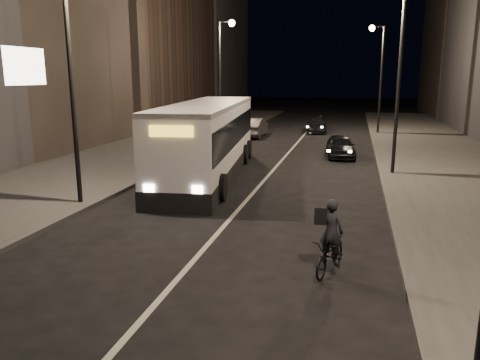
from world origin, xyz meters
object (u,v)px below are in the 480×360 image
Objects in this scene: streetlight_left_near at (76,51)px; car_near at (340,146)px; streetlight_right_mid at (394,57)px; streetlight_right_far at (378,65)px; streetlight_left_far at (223,64)px; car_far at (317,125)px; city_bus at (208,137)px; car_mid at (254,127)px; cyclist_on_bicycle at (331,248)px.

streetlight_left_near is 15.88m from car_near.
streetlight_right_mid is at bearing 36.88° from streetlight_left_near.
streetlight_left_far is at bearing -150.64° from streetlight_right_far.
streetlight_right_mid is 14.62m from streetlight_left_far.
city_bus is at bearing -105.95° from car_far.
streetlight_right_far is 1.00× the size of streetlight_left_far.
streetlight_left_near is at bearing -143.12° from streetlight_right_mid.
car_near reaches higher than car_far.
streetlight_left_far reaches higher than car_far.
car_mid is (-8.93, -3.74, -4.64)m from streetlight_right_far.
streetlight_left_near is 0.64× the size of city_bus.
car_mid is (1.73, 20.26, -4.64)m from streetlight_left_near.
car_far is at bearing 45.75° from streetlight_left_far.
streetlight_right_far is 26.26m from streetlight_left_near.
city_bus is 11.61m from cyclist_on_bicycle.
city_bus reaches higher than car_mid.
city_bus is at bearing -166.14° from streetlight_right_mid.
car_far is at bearing 176.29° from streetlight_right_far.
cyclist_on_bicycle is (8.71, -21.81, -4.74)m from streetlight_left_far.
cyclist_on_bicycle is (8.71, -3.81, -4.74)m from streetlight_left_near.
car_far is (-4.53, 0.29, -4.79)m from streetlight_right_far.
streetlight_left_far reaches higher than city_bus.
car_near is (-2.26, -11.38, -4.73)m from streetlight_right_far.
streetlight_left_far is 2.06× the size of car_far.
streetlight_left_near is 18.00m from streetlight_left_far.
streetlight_left_far is 11.04m from car_near.
car_far is (3.50, 18.28, -1.26)m from city_bus.
streetlight_left_far is 12.77m from city_bus.
car_near is 11.90m from car_far.
car_near is at bearing 116.10° from streetlight_right_mid.
cyclist_on_bicycle reaches higher than car_far.
streetlight_right_mid is 4.37× the size of cyclist_on_bicycle.
car_far is at bearing 75.83° from streetlight_left_near.
streetlight_left_far is 2.19× the size of car_near.
streetlight_left_near is 7.46m from city_bus.
city_bus is (2.63, 6.02, -3.53)m from streetlight_left_near.
cyclist_on_bicycle is at bearing 105.51° from car_mid.
car_mid is at bearing -142.59° from car_far.
city_bus is (-8.03, -17.98, -3.53)m from streetlight_right_far.
streetlight_right_mid is 16.00m from streetlight_right_far.
streetlight_right_far and streetlight_left_near have the same top height.
streetlight_right_far is at bearing 59.39° from city_bus.
streetlight_right_far and streetlight_left_far have the same top height.
streetlight_right_mid and streetlight_left_near have the same top height.
streetlight_left_far is (-10.66, 10.00, 0.00)m from streetlight_right_mid.
streetlight_left_near is (-10.66, -8.00, 0.00)m from streetlight_right_mid.
streetlight_left_near is 10.62m from cyclist_on_bicycle.
city_bus is 2.89× the size of car_mid.
car_near is (8.40, 12.62, -4.73)m from streetlight_left_near.
streetlight_right_far is 2.19× the size of car_near.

